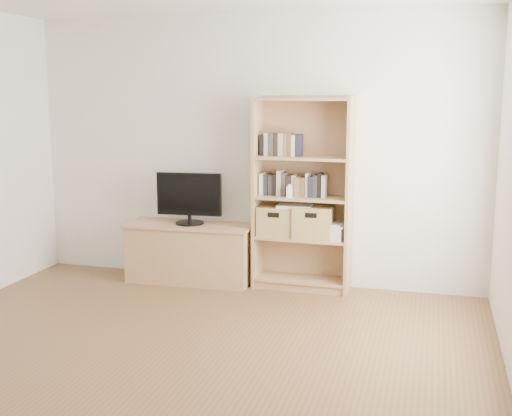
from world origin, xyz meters
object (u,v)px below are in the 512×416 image
at_px(bookshelf, 302,194).
at_px(basket_right, 314,222).
at_px(baby_monitor, 289,192).
at_px(laptop, 295,206).
at_px(television, 189,198).
at_px(tv_stand, 190,254).
at_px(basket_left, 277,221).

xyz_separation_m(bookshelf, basket_right, (0.11, -0.01, -0.26)).
bearing_deg(basket_right, baby_monitor, -157.56).
bearing_deg(baby_monitor, bookshelf, 31.57).
xyz_separation_m(bookshelf, laptop, (-0.07, -0.01, -0.11)).
bearing_deg(television, baby_monitor, -6.38).
distance_m(tv_stand, baby_monitor, 1.21).
bearing_deg(tv_stand, laptop, 0.80).
relative_size(basket_left, basket_right, 0.94).
height_order(tv_stand, basket_right, basket_right).
bearing_deg(laptop, basket_left, 172.47).
relative_size(basket_left, laptop, 1.05).
distance_m(baby_monitor, laptop, 0.17).
height_order(television, basket_right, television).
bearing_deg(basket_left, tv_stand, -175.48).
distance_m(tv_stand, basket_left, 0.95).
bearing_deg(basket_left, basket_right, -0.68).
relative_size(bookshelf, laptop, 5.63).
height_order(tv_stand, television, television).
height_order(bookshelf, basket_right, bookshelf).
relative_size(basket_right, laptop, 1.12).
bearing_deg(baby_monitor, tv_stand, 165.57).
bearing_deg(baby_monitor, television, 165.57).
xyz_separation_m(television, baby_monitor, (1.01, -0.03, 0.11)).
xyz_separation_m(basket_right, laptop, (-0.18, -0.00, 0.14)).
relative_size(television, basket_right, 1.78).
relative_size(television, baby_monitor, 6.20).
bearing_deg(television, bookshelf, -1.05).
xyz_separation_m(bookshelf, basket_left, (-0.24, -0.00, -0.27)).
bearing_deg(basket_left, baby_monitor, -34.84).
bearing_deg(tv_stand, basket_right, 0.60).
bearing_deg(basket_right, laptop, -179.37).
xyz_separation_m(tv_stand, laptop, (1.05, 0.05, 0.52)).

